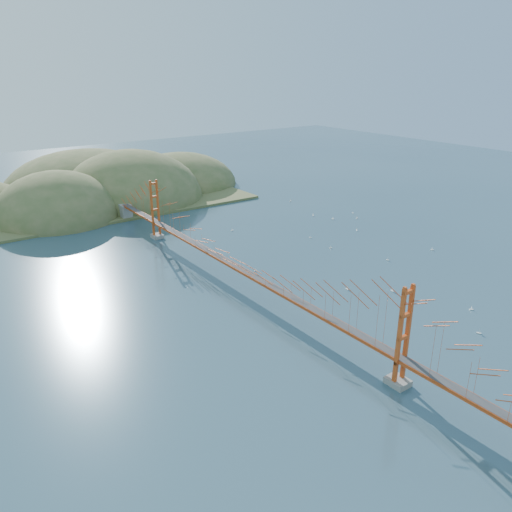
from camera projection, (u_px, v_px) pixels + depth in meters
ground at (242, 289)px, 76.50m from camera, size 320.00×320.00×0.00m
bridge at (240, 246)px, 74.12m from camera, size 2.20×94.40×12.00m
far_headlands at (101, 197)px, 129.70m from camera, size 84.00×58.00×25.00m
sailboat_12 at (232, 230)px, 103.45m from camera, size 0.58×0.47×0.69m
sailboat_15 at (333, 218)px, 111.19m from camera, size 0.51×0.63×0.74m
sailboat_0 at (347, 288)px, 76.40m from camera, size 0.54×0.59×0.67m
sailboat_14 at (357, 230)px, 103.58m from camera, size 0.62×0.62×0.66m
sailboat_9 at (353, 213)px, 115.70m from camera, size 0.45×0.51×0.59m
sailboat_11 at (432, 249)px, 92.59m from camera, size 0.64×0.64×0.67m
sailboat_1 at (310, 237)px, 99.16m from camera, size 0.55×0.55×0.58m
sailboat_2 at (471, 309)px, 70.02m from camera, size 0.62×0.62×0.65m
sailboat_17 at (290, 201)px, 125.67m from camera, size 0.62×0.51×0.71m
sailboat_3 at (256, 270)px, 83.30m from camera, size 0.49×0.41×0.57m
sailboat_6 at (479, 333)px, 63.82m from camera, size 0.61×0.63×0.70m
sailboat_4 at (313, 215)px, 113.68m from camera, size 0.65×0.65×0.68m
sailboat_8 at (357, 218)px, 111.63m from camera, size 0.58×0.50×0.66m
sailboat_16 at (331, 248)px, 93.50m from camera, size 0.56×0.55×0.63m
sailboat_extra_0 at (392, 290)px, 75.78m from camera, size 0.55×0.60×0.67m
sailboat_extra_1 at (388, 260)px, 87.77m from camera, size 0.51×0.55×0.62m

